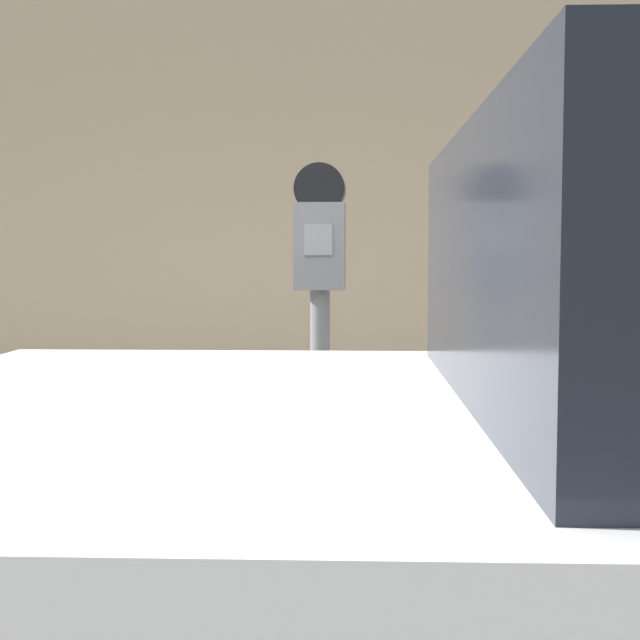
# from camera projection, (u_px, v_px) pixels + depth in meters

# --- Properties ---
(sidewalk) EXTENTS (24.00, 2.80, 0.12)m
(sidewalk) POSITION_uv_depth(u_px,v_px,m) (242.00, 479.00, 4.53)
(sidewalk) COLOR #9E9B96
(sidewalk) RESTS_ON ground_plane
(building_facade) EXTENTS (24.00, 0.30, 5.16)m
(building_facade) POSITION_uv_depth(u_px,v_px,m) (286.00, 62.00, 6.37)
(building_facade) COLOR tan
(building_facade) RESTS_ON ground_plane
(parking_meter) EXTENTS (0.18, 0.14, 1.41)m
(parking_meter) POSITION_uv_depth(u_px,v_px,m) (320.00, 287.00, 3.26)
(parking_meter) COLOR slate
(parking_meter) RESTS_ON sidewalk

